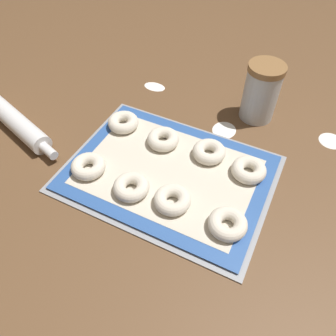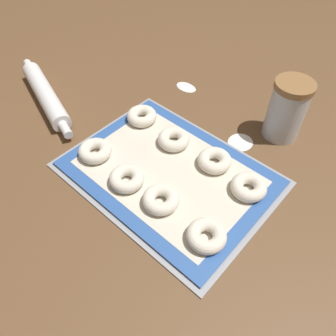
{
  "view_description": "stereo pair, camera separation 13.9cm",
  "coord_description": "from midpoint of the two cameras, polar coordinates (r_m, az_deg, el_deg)",
  "views": [
    {
      "loc": [
        0.22,
        -0.46,
        0.61
      ],
      "look_at": [
        -0.01,
        -0.0,
        0.03
      ],
      "focal_mm": 35.0,
      "sensor_mm": 36.0,
      "label": 1
    },
    {
      "loc": [
        0.34,
        -0.38,
        0.61
      ],
      "look_at": [
        -0.01,
        -0.0,
        0.03
      ],
      "focal_mm": 35.0,
      "sensor_mm": 36.0,
      "label": 2
    }
  ],
  "objects": [
    {
      "name": "bagel_front_mid_left",
      "position": [
        0.75,
        -2.03,
        -2.41
      ],
      "size": [
        0.08,
        0.08,
        0.03
      ],
      "color": "silver",
      "rests_on": "baking_mat"
    },
    {
      "name": "bagel_front_far_left",
      "position": [
        0.81,
        -7.96,
        2.48
      ],
      "size": [
        0.08,
        0.08,
        0.03
      ],
      "color": "silver",
      "rests_on": "baking_mat"
    },
    {
      "name": "ground_plane",
      "position": [
        0.79,
        5.38,
        -1.86
      ],
      "size": [
        2.8,
        2.8,
        0.0
      ],
      "primitive_type": "plane",
      "color": "brown"
    },
    {
      "name": "flour_patch_near",
      "position": [
        1.06,
        7.01,
        13.57
      ],
      "size": [
        0.07,
        0.04,
        0.0
      ],
      "color": "white",
      "rests_on": "ground_plane"
    },
    {
      "name": "bagel_front_mid_right",
      "position": [
        0.71,
        4.28,
        -6.1
      ],
      "size": [
        0.08,
        0.08,
        0.03
      ],
      "color": "silver",
      "rests_on": "baking_mat"
    },
    {
      "name": "rolling_pin",
      "position": [
        1.02,
        -17.01,
        11.81
      ],
      "size": [
        0.4,
        0.14,
        0.05
      ],
      "color": "silver",
      "rests_on": "ground_plane"
    },
    {
      "name": "bagel_back_mid_left",
      "position": [
        0.84,
        5.71,
        4.56
      ],
      "size": [
        0.08,
        0.08,
        0.03
      ],
      "color": "silver",
      "rests_on": "baking_mat"
    },
    {
      "name": "flour_canister",
      "position": [
        0.91,
        24.22,
        8.84
      ],
      "size": [
        0.1,
        0.1,
        0.16
      ],
      "color": "silver",
      "rests_on": "ground_plane"
    },
    {
      "name": "bagel_back_mid_right",
      "position": [
        0.81,
        13.01,
        0.77
      ],
      "size": [
        0.08,
        0.08,
        0.03
      ],
      "color": "silver",
      "rests_on": "baking_mat"
    },
    {
      "name": "bagel_back_far_right",
      "position": [
        0.77,
        18.92,
        -3.71
      ],
      "size": [
        0.08,
        0.08,
        0.03
      ],
      "color": "silver",
      "rests_on": "baking_mat"
    },
    {
      "name": "bagel_back_far_left",
      "position": [
        0.9,
        -0.22,
        8.65
      ],
      "size": [
        0.08,
        0.08,
        0.03
      ],
      "color": "silver",
      "rests_on": "baking_mat"
    },
    {
      "name": "flour_patch_far",
      "position": [
        0.9,
        16.86,
        3.96
      ],
      "size": [
        0.06,
        0.07,
        0.0
      ],
      "color": "white",
      "rests_on": "ground_plane"
    },
    {
      "name": "baking_mat",
      "position": [
        0.78,
        5.04,
        -1.31
      ],
      "size": [
        0.47,
        0.34,
        0.0
      ],
      "color": "#2D569E",
      "rests_on": "baking_tray"
    },
    {
      "name": "baking_tray",
      "position": [
        0.79,
        5.01,
        -1.56
      ],
      "size": [
        0.49,
        0.36,
        0.01
      ],
      "color": "#93969B",
      "rests_on": "ground_plane"
    },
    {
      "name": "bagel_front_far_right",
      "position": [
        0.68,
        12.66,
        -12.11
      ],
      "size": [
        0.08,
        0.08,
        0.03
      ],
      "color": "silver",
      "rests_on": "baking_mat"
    }
  ]
}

